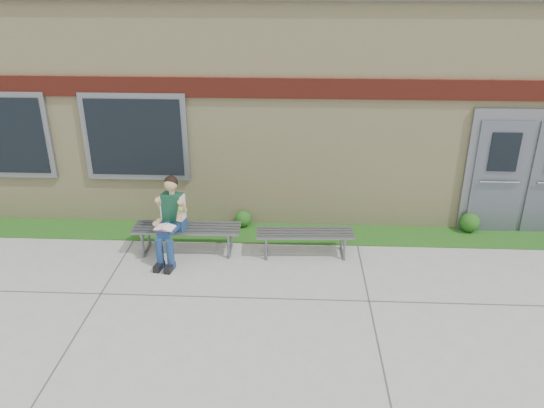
{
  "coord_description": "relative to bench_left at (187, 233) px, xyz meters",
  "views": [
    {
      "loc": [
        -0.11,
        -6.08,
        4.46
      ],
      "look_at": [
        -0.49,
        1.7,
        1.0
      ],
      "focal_mm": 35.0,
      "sensor_mm": 36.0,
      "label": 1
    }
  ],
  "objects": [
    {
      "name": "bench_left",
      "position": [
        0.0,
        0.0,
        0.0
      ],
      "size": [
        1.82,
        0.53,
        0.47
      ],
      "rotation": [
        0.0,
        0.0,
        0.01
      ],
      "color": "slate",
      "rests_on": "ground"
    },
    {
      "name": "girl",
      "position": [
        -0.21,
        -0.21,
        0.37
      ],
      "size": [
        0.52,
        0.89,
        1.41
      ],
      "rotation": [
        0.0,
        0.0,
        -0.18
      ],
      "color": "navy",
      "rests_on": "ground"
    },
    {
      "name": "grass_strip",
      "position": [
        1.94,
        0.73,
        -0.35
      ],
      "size": [
        16.0,
        0.8,
        0.02
      ],
      "primitive_type": "cube",
      "color": "#245215",
      "rests_on": "ground"
    },
    {
      "name": "shrub_mid",
      "position": [
        0.85,
        0.98,
        -0.19
      ],
      "size": [
        0.31,
        0.31,
        0.31
      ],
      "primitive_type": "sphere",
      "color": "#245215",
      "rests_on": "grass_strip"
    },
    {
      "name": "school_building",
      "position": [
        1.94,
        4.12,
        1.74
      ],
      "size": [
        16.2,
        6.22,
        4.2
      ],
      "color": "beige",
      "rests_on": "ground"
    },
    {
      "name": "bench_right",
      "position": [
        2.0,
        -0.0,
        -0.04
      ],
      "size": [
        1.65,
        0.53,
        0.42
      ],
      "rotation": [
        0.0,
        0.0,
        0.05
      ],
      "color": "slate",
      "rests_on": "ground"
    },
    {
      "name": "shrub_east",
      "position": [
        5.04,
        0.98,
        -0.16
      ],
      "size": [
        0.36,
        0.36,
        0.36
      ],
      "primitive_type": "sphere",
      "color": "#245215",
      "rests_on": "grass_strip"
    },
    {
      "name": "ground",
      "position": [
        1.94,
        -1.87,
        -0.36
      ],
      "size": [
        80.0,
        80.0,
        0.0
      ],
      "primitive_type": "plane",
      "color": "#9E9E99",
      "rests_on": "ground"
    }
  ]
}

